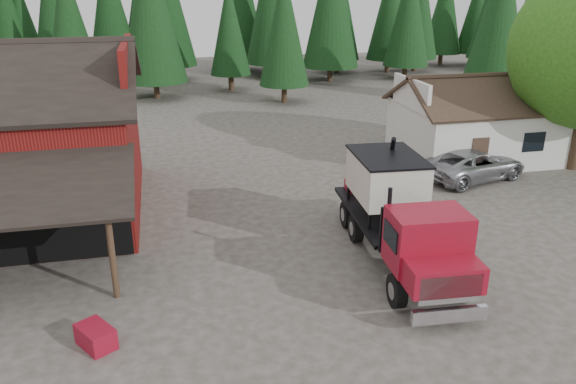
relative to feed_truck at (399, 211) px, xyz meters
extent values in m
plane|color=#433D35|center=(-3.90, -2.47, -1.85)|extent=(120.00, 120.00, 0.00)
cube|color=maroon|center=(-8.90, 7.53, 4.15)|extent=(0.25, 7.00, 2.00)
cylinder|color=#382619|center=(-9.50, -0.37, -0.45)|extent=(0.20, 0.20, 2.80)
cube|color=silver|center=(9.10, 10.53, -0.35)|extent=(8.00, 6.00, 3.00)
cube|color=#38281E|center=(9.10, 9.03, 1.90)|extent=(8.60, 3.42, 1.80)
cube|color=#38281E|center=(9.10, 12.03, 1.90)|extent=(8.60, 3.42, 1.80)
cube|color=silver|center=(5.10, 10.53, 1.90)|extent=(0.20, 4.20, 1.50)
cube|color=silver|center=(13.10, 10.53, 1.90)|extent=(0.20, 4.20, 1.50)
cube|color=#38281E|center=(7.60, 7.51, -0.85)|extent=(0.90, 0.06, 2.00)
cube|color=black|center=(10.60, 7.51, -0.25)|extent=(1.20, 0.06, 1.00)
cylinder|color=#382619|center=(13.10, 7.53, -0.25)|extent=(0.60, 0.60, 3.20)
sphere|color=#236216|center=(11.90, 8.33, 3.15)|extent=(4.40, 4.40, 4.40)
cylinder|color=#382619|center=(2.10, 27.53, -1.05)|extent=(0.44, 0.44, 1.60)
cone|color=black|center=(2.10, 27.53, 4.05)|extent=(3.96, 3.96, 9.00)
cylinder|color=#382619|center=(18.10, 23.53, -1.05)|extent=(0.44, 0.44, 1.60)
cone|color=black|center=(18.10, 23.53, 5.05)|extent=(4.84, 4.84, 11.00)
cylinder|color=#382619|center=(-7.90, 31.53, -1.05)|extent=(0.44, 0.44, 1.60)
cone|color=black|center=(-7.90, 31.53, 5.55)|extent=(5.28, 5.28, 12.00)
cylinder|color=black|center=(-1.21, -2.82, -1.32)|extent=(0.41, 1.07, 1.05)
cylinder|color=black|center=(0.80, -2.96, -1.32)|extent=(0.41, 1.07, 1.05)
cylinder|color=black|center=(-0.89, 1.76, -1.32)|extent=(0.41, 1.07, 1.05)
cylinder|color=black|center=(1.11, 1.62, -1.32)|extent=(0.41, 1.07, 1.05)
cylinder|color=black|center=(-0.80, 3.10, -1.32)|extent=(0.41, 1.07, 1.05)
cylinder|color=black|center=(1.21, 2.96, -1.32)|extent=(0.41, 1.07, 1.05)
cube|color=black|center=(0.00, 0.16, -0.94)|extent=(1.62, 8.29, 0.38)
cube|color=silver|center=(-0.31, -4.38, -1.32)|extent=(2.21, 0.32, 0.43)
cube|color=silver|center=(-0.30, -4.28, -0.55)|extent=(1.82, 0.22, 0.86)
cube|color=maroon|center=(-0.26, -3.71, -0.41)|extent=(2.24, 1.39, 0.81)
cube|color=maroon|center=(-0.18, -2.46, 0.12)|extent=(2.41, 1.78, 1.77)
cube|color=black|center=(-0.23, -3.23, 0.40)|extent=(2.01, 0.22, 0.86)
cylinder|color=black|center=(-1.07, -1.54, 0.64)|extent=(0.14, 0.14, 1.72)
cube|color=black|center=(-0.11, -1.51, 0.07)|extent=(2.35, 0.28, 1.53)
cube|color=black|center=(0.10, 1.50, -0.68)|extent=(2.82, 5.71, 0.15)
cube|color=silver|center=(0.10, 1.50, 0.74)|extent=(2.42, 3.31, 1.53)
cone|color=silver|center=(0.10, 1.50, -0.22)|extent=(2.25, 2.25, 0.67)
cube|color=black|center=(0.10, 1.50, 1.52)|extent=(2.52, 3.41, 0.08)
cylinder|color=black|center=(0.76, 2.80, 0.64)|extent=(0.85, 2.06, 2.92)
cube|color=maroon|center=(-0.32, 3.84, -0.41)|extent=(0.63, 0.80, 0.43)
cylinder|color=silver|center=(0.96, -1.92, -1.03)|extent=(0.60, 0.99, 0.54)
imported|color=#A7A8AE|center=(7.17, 7.17, -1.10)|extent=(5.87, 3.84, 1.50)
cube|color=maroon|center=(-9.90, -2.87, -1.55)|extent=(1.19, 1.30, 0.60)
camera|label=1|loc=(-7.71, -16.43, 7.44)|focal=35.00mm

